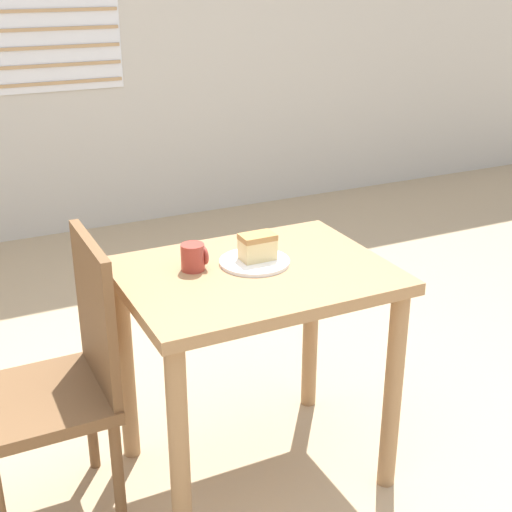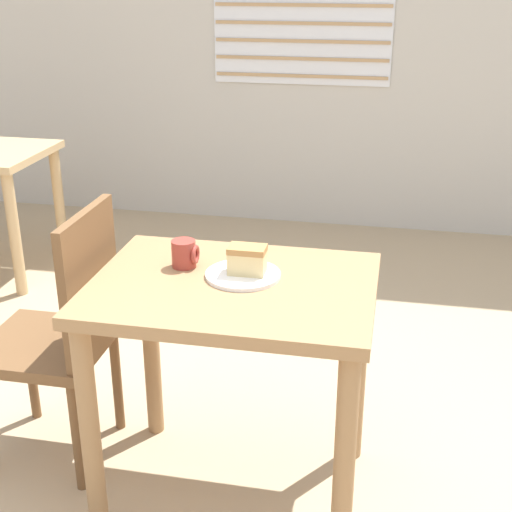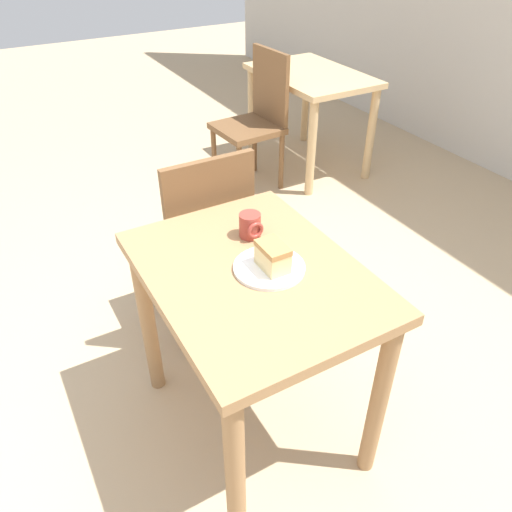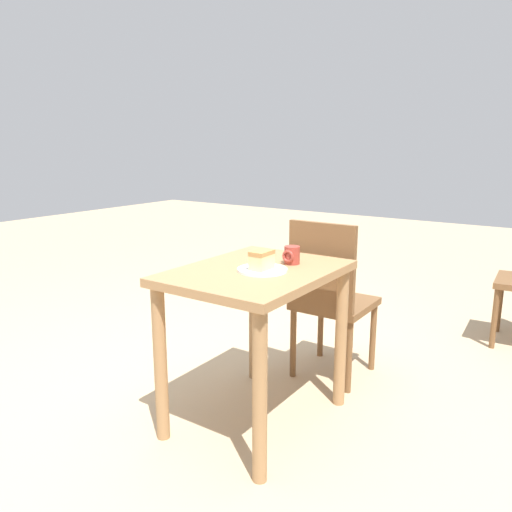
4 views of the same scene
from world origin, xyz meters
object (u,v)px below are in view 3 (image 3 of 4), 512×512
Objects in this scene: dining_table_far at (310,90)px; cake_slice at (273,256)px; chair_near_window at (202,240)px; plate at (269,267)px; dining_table_near at (253,305)px; coffee_mug at (250,226)px; chair_far_corner at (256,117)px.

dining_table_far is 2.45m from cake_slice.
plate is (0.63, -0.04, 0.28)m from chair_near_window.
chair_near_window reaches higher than dining_table_far.
dining_table_near reaches higher than dining_table_far.
plate is 2.04× the size of cake_slice.
dining_table_near is at bearing -26.72° from coffee_mug.
plate is (1.91, -1.49, 0.19)m from dining_table_far.
coffee_mug reaches higher than dining_table_near.
dining_table_near is at bearing -114.03° from plate.
chair_far_corner is (0.08, -0.50, -0.09)m from dining_table_far.
cake_slice reaches higher than plate.
chair_far_corner is at bearing -81.16° from dining_table_far.
chair_near_window is at bearing -48.73° from dining_table_far.
cake_slice is at bearing -9.74° from coffee_mug.
dining_table_near is at bearing -33.52° from chair_far_corner.
dining_table_far is 10.82× the size of coffee_mug.
coffee_mug is (-0.21, 0.04, -0.01)m from cake_slice.
chair_far_corner reaches higher than cake_slice.
coffee_mug is (1.64, -0.95, 0.32)m from chair_far_corner.
chair_far_corner is 2.10m from plate.
coffee_mug is at bearing 90.40° from chair_near_window.
dining_table_far is 8.32× the size of cake_slice.
chair_near_window is at bearing -42.24° from chair_far_corner.
plate is (0.02, 0.05, 0.15)m from dining_table_near.
chair_far_corner reaches higher than coffee_mug.
chair_near_window is at bearing -179.60° from coffee_mug.
dining_table_far is at bearing 140.85° from dining_table_near.
chair_near_window is at bearing 176.68° from plate.
plate is at bearing 86.68° from chair_near_window.
chair_far_corner is (-1.81, 1.04, -0.13)m from dining_table_near.
dining_table_near is 0.27m from coffee_mug.
dining_table_near is 7.54× the size of cake_slice.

